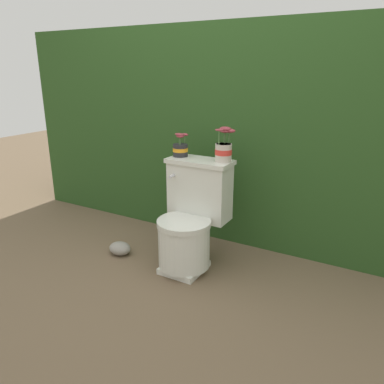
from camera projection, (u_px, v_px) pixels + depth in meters
The scene contains 6 objects.
ground_plane at pixel (179, 269), 2.66m from camera, with size 12.00×12.00×0.00m, color brown.
hedge_backdrop at pixel (237, 132), 3.19m from camera, with size 3.90×0.75×1.68m.
toilet at pixel (191, 219), 2.62m from camera, with size 0.46×0.52×0.76m.
potted_plant_left at pixel (180, 148), 2.67m from camera, with size 0.11×0.11×0.17m.
potted_plant_midleft at pixel (224, 148), 2.51m from camera, with size 0.12×0.14×0.23m.
garden_stone at pixel (120, 248), 2.86m from camera, with size 0.17×0.14×0.10m.
Camera 1 is at (1.24, -2.00, 1.35)m, focal length 35.00 mm.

